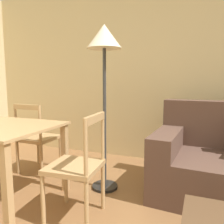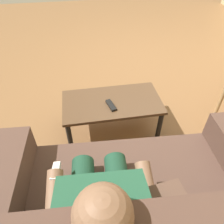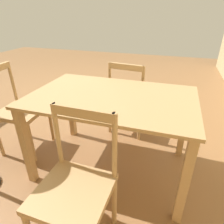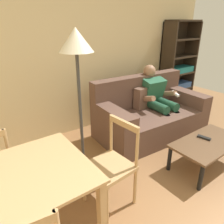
% 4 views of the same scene
% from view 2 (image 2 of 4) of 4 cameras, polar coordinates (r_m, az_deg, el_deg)
% --- Properties ---
extents(ground_plane, '(8.35, 8.35, 0.00)m').
position_cam_2_polar(ground_plane, '(3.52, 11.41, 11.36)').
color(ground_plane, brown).
extents(couch, '(1.87, 1.07, 0.96)m').
position_cam_2_polar(couch, '(1.51, 5.77, -25.37)').
color(couch, brown).
rests_on(couch, ground_plane).
extents(person_lounging, '(0.61, 0.90, 1.12)m').
position_cam_2_polar(person_lounging, '(1.26, -2.71, -23.61)').
color(person_lounging, '#23563D').
rests_on(person_lounging, ground_plane).
extents(coffee_table, '(1.00, 0.53, 0.37)m').
position_cam_2_polar(coffee_table, '(2.20, 0.00, 1.95)').
color(coffee_table, brown).
rests_on(coffee_table, ground_plane).
extents(tv_remote, '(0.09, 0.18, 0.02)m').
position_cam_2_polar(tv_remote, '(2.10, -0.29, 1.82)').
color(tv_remote, black).
rests_on(tv_remote, coffee_table).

